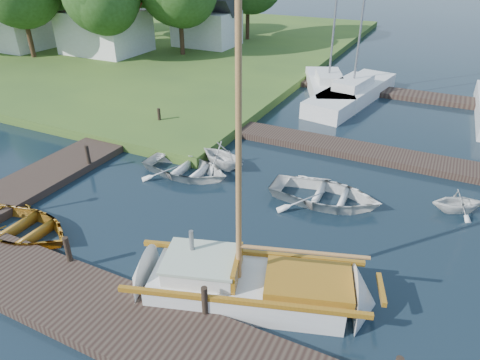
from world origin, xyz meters
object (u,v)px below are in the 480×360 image
at_px(tender_a, 186,166).
at_px(house_c, 207,20).
at_px(marina_boat_1, 352,92).
at_px(house_b, 13,20).
at_px(marina_boat_0, 328,86).
at_px(mooring_post_2, 205,300).
at_px(sailboat, 253,288).
at_px(mooring_post_4, 88,154).
at_px(mooring_post_1, 68,249).
at_px(dinghy, 19,225).
at_px(house_a, 104,20).
at_px(tender_d, 459,200).
at_px(mooring_post_5, 159,116).
at_px(tender_b, 222,154).
at_px(tender_c, 325,192).

relative_size(tender_a, house_c, 0.71).
distance_m(marina_boat_1, house_c, 17.02).
bearing_deg(house_b, marina_boat_0, 0.48).
relative_size(mooring_post_2, sailboat, 0.08).
relative_size(mooring_post_4, tender_a, 0.21).
distance_m(mooring_post_4, marina_boat_0, 15.47).
relative_size(mooring_post_2, house_b, 0.14).
relative_size(mooring_post_1, dinghy, 0.20).
bearing_deg(house_a, tender_d, -25.30).
xyz_separation_m(mooring_post_5, marina_boat_0, (6.09, 9.23, -0.13)).
relative_size(mooring_post_5, tender_b, 0.35).
distance_m(mooring_post_4, tender_c, 9.72).
height_order(mooring_post_2, mooring_post_4, same).
bearing_deg(house_b, dinghy, -39.65).
height_order(tender_b, house_a, house_a).
distance_m(tender_a, tender_d, 10.24).
bearing_deg(marina_boat_1, mooring_post_4, 160.70).
distance_m(mooring_post_1, house_b, 31.47).
relative_size(mooring_post_4, sailboat, 0.08).
relative_size(mooring_post_5, house_c, 0.15).
bearing_deg(mooring_post_1, tender_d, 39.84).
relative_size(tender_c, house_a, 0.64).
bearing_deg(sailboat, mooring_post_2, -136.97).
bearing_deg(mooring_post_4, dinghy, -73.66).
bearing_deg(marina_boat_0, mooring_post_5, 123.42).
distance_m(mooring_post_1, marina_boat_0, 19.34).
bearing_deg(marina_boat_0, tender_a, 146.99).
relative_size(dinghy, house_c, 0.74).
bearing_deg(marina_boat_0, house_c, 36.13).
height_order(mooring_post_5, tender_b, tender_b).
bearing_deg(marina_boat_0, house_a, 61.53).
bearing_deg(sailboat, tender_b, 106.53).
relative_size(mooring_post_5, tender_c, 0.20).
bearing_deg(house_c, marina_boat_1, -29.39).
bearing_deg(mooring_post_1, mooring_post_5, 111.80).
bearing_deg(house_c, tender_d, -41.83).
bearing_deg(mooring_post_4, tender_b, 29.02).
bearing_deg(mooring_post_4, sailboat, -22.11).
xyz_separation_m(tender_c, house_c, (-16.55, 20.19, 2.17)).
bearing_deg(mooring_post_1, marina_boat_0, 83.80).
bearing_deg(house_a, house_b, -165.96).
bearing_deg(mooring_post_2, house_a, 135.67).
relative_size(mooring_post_1, house_c, 0.15).
distance_m(mooring_post_5, dinghy, 9.59).
distance_m(mooring_post_4, mooring_post_5, 5.00).
distance_m(tender_a, house_a, 22.46).
bearing_deg(house_c, dinghy, -72.57).
distance_m(mooring_post_1, tender_a, 6.40).
distance_m(mooring_post_5, house_a, 17.18).
xyz_separation_m(mooring_post_5, tender_b, (4.85, -2.31, -0.09)).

